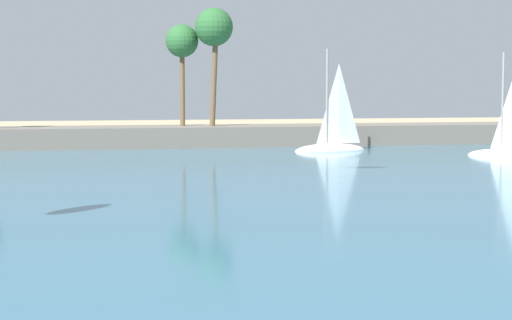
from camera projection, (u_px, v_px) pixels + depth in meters
The scene contains 4 objects.
sea at pixel (122, 158), 62.03m from camera, with size 220.00×101.39×0.06m, color #386B84.
palm_headland at pixel (84, 115), 71.69m from camera, with size 119.63×6.26×12.76m.
sailboat_near_shore at pixel (332, 141), 68.10m from camera, with size 6.22×2.55×8.77m.
sailboat_toward_headland at pixel (507, 147), 62.40m from camera, with size 5.17×5.25×8.22m.
Camera 1 is at (-2.74, -2.59, 5.23)m, focal length 59.52 mm.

